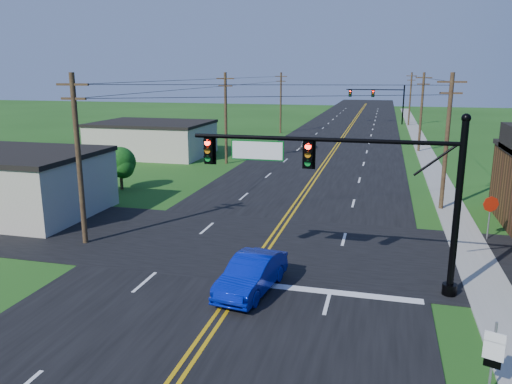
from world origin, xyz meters
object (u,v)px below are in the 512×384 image
(blue_car, at_px, (252,275))
(stop_sign, at_px, (490,209))
(signal_mast_main, at_px, (345,178))
(signal_mast_far, at_px, (378,98))
(route_sign, at_px, (493,353))

(blue_car, distance_m, stop_sign, 14.62)
(signal_mast_main, relative_size, blue_car, 2.45)
(signal_mast_main, height_order, signal_mast_far, same)
(signal_mast_far, bearing_deg, route_sign, -86.58)
(signal_mast_main, xyz_separation_m, blue_car, (-3.55, -1.71, -3.99))
(signal_mast_far, distance_m, stop_sign, 64.45)
(signal_mast_far, bearing_deg, stop_sign, -83.57)
(stop_sign, bearing_deg, signal_mast_main, -149.55)
(signal_mast_far, relative_size, blue_car, 2.38)
(signal_mast_far, distance_m, route_sign, 78.85)
(blue_car, distance_m, route_sign, 9.72)
(signal_mast_main, distance_m, route_sign, 8.89)
(route_sign, bearing_deg, signal_mast_far, 113.17)
(signal_mast_far, relative_size, stop_sign, 4.44)
(signal_mast_main, bearing_deg, stop_sign, 47.64)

